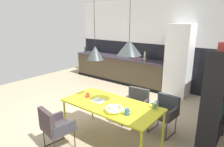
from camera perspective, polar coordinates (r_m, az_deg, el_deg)
name	(u,v)px	position (r m, az deg, el deg)	size (l,w,h in m)	color
ground_plane	(93,118)	(4.66, -5.60, -12.86)	(8.27, 8.27, 0.00)	tan
back_wall_splashback_dark	(154,65)	(6.78, 12.11, 2.44)	(6.36, 0.12, 1.43)	black
back_wall_panel_upper	(157,22)	(6.62, 12.83, 14.54)	(6.36, 0.12, 1.43)	white
kitchen_counter	(119,69)	(7.15, 1.94, 1.34)	(3.66, 0.63, 0.91)	#433828
refrigerator_column	(179,61)	(6.04, 18.87, 3.59)	(0.66, 0.60, 2.09)	silver
dining_table	(111,106)	(3.59, -0.25, -9.45)	(1.79, 0.85, 0.74)	gold
armchair_head_of_table	(136,102)	(4.25, 7.06, -8.23)	(0.53, 0.52, 0.78)	#393237
armchair_near_window	(54,125)	(3.56, -16.62, -14.08)	(0.55, 0.54, 0.79)	#393237
armchair_corner_seat	(165,109)	(4.08, 15.14, -9.96)	(0.53, 0.52, 0.75)	#393237
fruit_bowl	(114,109)	(3.26, 0.68, -10.29)	(0.31, 0.31, 0.08)	silver
open_book	(99,101)	(3.70, -3.94, -7.87)	(0.24, 0.21, 0.02)	white
mug_wide_latte	(127,112)	(3.16, 4.48, -11.13)	(0.12, 0.08, 0.11)	#335B93
mug_dark_espresso	(155,105)	(3.46, 12.30, -9.08)	(0.12, 0.07, 0.10)	#5B8456
mug_short_terracotta	(88,95)	(3.85, -7.12, -6.28)	(0.12, 0.08, 0.10)	#B23D33
cooking_pot	(133,56)	(6.81, 6.18, 5.05)	(0.21, 0.21, 0.16)	black
bottle_wine_green	(145,57)	(6.36, 9.50, 4.68)	(0.07, 0.07, 0.31)	tan
bottle_spice_small	(137,57)	(6.38, 7.33, 4.91)	(0.07, 0.07, 0.32)	maroon
bottle_vinegar_dark	(85,50)	(7.97, -7.76, 6.83)	(0.07, 0.07, 0.26)	#0F3319
open_shelf_unit	(217,96)	(3.75, 28.17, -5.92)	(0.30, 0.96, 1.86)	black
pendant_lamp_over_table_near	(95,53)	(3.53, -4.92, 6.04)	(0.30, 0.30, 1.29)	black
pendant_lamp_over_table_far	(129,47)	(3.07, 5.04, 7.56)	(0.39, 0.39, 1.13)	black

